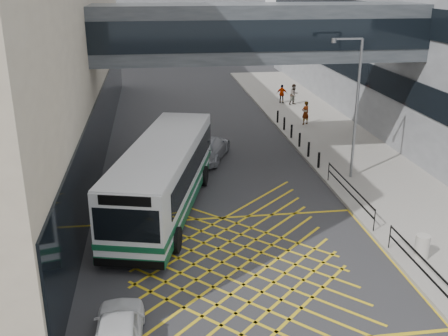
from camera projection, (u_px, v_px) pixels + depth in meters
name	position (u px, v px, depth m)	size (l,w,h in m)	color
ground	(239.00, 269.00, 19.69)	(120.00, 120.00, 0.00)	#333335
skybridge	(258.00, 32.00, 28.69)	(20.00, 4.10, 3.00)	#3A3F44
pavement	(335.00, 141.00, 34.79)	(6.00, 54.00, 0.16)	gray
box_junction	(239.00, 269.00, 19.69)	(12.00, 9.00, 0.01)	gold
bus	(164.00, 175.00, 24.14)	(5.58, 12.02, 3.29)	silver
car_white	(118.00, 331.00, 15.21)	(1.62, 3.96, 1.26)	silver
car_dark	(172.00, 171.00, 27.70)	(1.67, 4.28, 1.34)	black
car_silver	(207.00, 147.00, 31.33)	(2.10, 4.98, 1.55)	#9A9CA2
street_lamp	(354.00, 101.00, 26.94)	(1.67, 0.26, 7.36)	slate
litter_bin	(422.00, 247.00, 20.02)	(0.54, 0.54, 0.94)	#ADA89E
kerb_railings	(377.00, 218.00, 21.84)	(0.05, 12.54, 1.00)	black
bollards	(295.00, 135.00, 34.25)	(0.14, 10.14, 0.90)	black
pedestrian_a	(305.00, 113.00, 38.30)	(0.68, 0.48, 1.70)	gray
pedestrian_b	(294.00, 94.00, 44.30)	(0.85, 0.49, 1.74)	gray
pedestrian_c	(282.00, 94.00, 44.91)	(0.93, 0.45, 1.58)	gray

